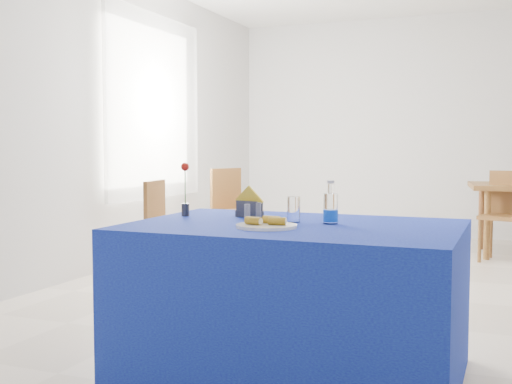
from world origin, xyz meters
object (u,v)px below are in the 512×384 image
at_px(water_bottle, 331,209).
at_px(chair_bg_left, 506,209).
at_px(plate, 266,226).
at_px(blue_table, 294,300).
at_px(chair_win_a, 165,222).
at_px(chair_win_b, 232,204).

height_order(water_bottle, chair_bg_left, water_bottle).
relative_size(plate, blue_table, 0.18).
xyz_separation_m(water_bottle, chair_win_a, (-1.94, 1.72, -0.34)).
relative_size(water_bottle, chair_bg_left, 0.24).
bearing_deg(blue_table, chair_bg_left, 76.38).
xyz_separation_m(blue_table, chair_bg_left, (0.94, 3.86, 0.14)).
bearing_deg(plate, water_bottle, 48.12).
bearing_deg(blue_table, chair_win_a, 134.67).
relative_size(blue_table, water_bottle, 7.44).
bearing_deg(chair_win_b, chair_win_a, -154.17).
xyz_separation_m(plate, chair_win_a, (-1.70, 1.98, -0.27)).
bearing_deg(blue_table, chair_win_b, 118.93).
height_order(plate, water_bottle, water_bottle).
distance_m(chair_win_a, chair_win_b, 1.46).
height_order(plate, blue_table, plate).
xyz_separation_m(blue_table, chair_win_a, (-1.78, 1.80, 0.11)).
bearing_deg(blue_table, plate, -112.38).
xyz_separation_m(plate, chair_bg_left, (1.01, 4.04, -0.25)).
distance_m(water_bottle, chair_bg_left, 3.87).
height_order(blue_table, chair_bg_left, chair_bg_left).
distance_m(plate, blue_table, 0.44).
bearing_deg(chair_win_a, chair_bg_left, -59.63).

